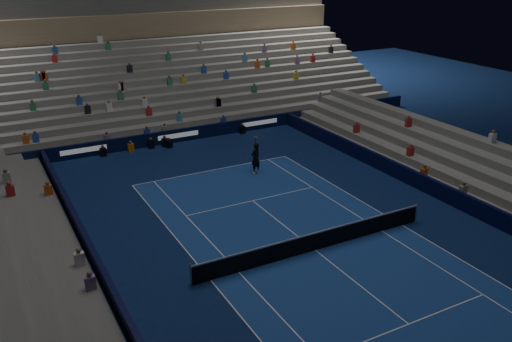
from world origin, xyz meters
name	(u,v)px	position (x,y,z in m)	size (l,w,h in m)	color
ground	(315,250)	(0.00, 0.00, 0.00)	(90.00, 90.00, 0.00)	#0B1C46
court_surface	(315,250)	(0.00, 0.00, 0.01)	(10.97, 23.77, 0.01)	navy
sponsor_barrier_far	(178,135)	(0.00, 18.50, 0.50)	(44.00, 0.25, 1.00)	black
sponsor_barrier_east	(460,201)	(9.70, 0.00, 0.50)	(0.25, 37.00, 1.00)	black
sponsor_barrier_west	(114,298)	(-9.70, 0.00, 0.50)	(0.25, 37.00, 1.00)	black
grandstand_main	(138,75)	(0.00, 27.90, 3.38)	(44.00, 15.20, 11.20)	slate
grandstand_east	(504,182)	(13.17, 0.00, 0.92)	(5.00, 37.00, 2.50)	slate
grandstand_west	(19,314)	(-13.17, 0.00, 0.92)	(5.00, 37.00, 2.50)	#5F5E5A
tennis_net	(315,241)	(0.00, 0.00, 0.50)	(12.90, 0.10, 1.10)	#B2B2B7
tennis_player	(256,158)	(2.22, 10.18, 1.02)	(0.75, 0.49, 2.04)	black
broadcast_camera	(168,143)	(-1.05, 17.67, 0.31)	(0.56, 0.96, 0.61)	black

